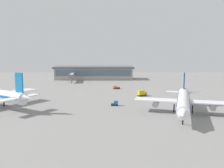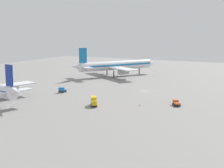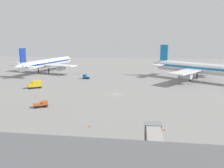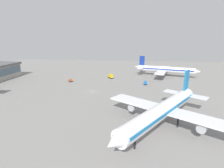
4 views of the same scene
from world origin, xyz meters
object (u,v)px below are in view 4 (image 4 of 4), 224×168
(airplane_at_gate, at_px, (163,110))
(baggage_tug, at_px, (145,83))
(airplane_taxiing, at_px, (165,69))
(safety_cone_mid_apron, at_px, (17,98))
(catering_truck, at_px, (111,76))
(safety_cone_near_gate, at_px, (89,79))
(safety_cone_far_side, at_px, (36,88))
(pushback_tractor, at_px, (71,80))

(airplane_at_gate, height_order, baggage_tug, airplane_at_gate)
(airplane_taxiing, height_order, safety_cone_mid_apron, airplane_taxiing)
(airplane_at_gate, bearing_deg, catering_truck, -125.29)
(airplane_at_gate, relative_size, safety_cone_near_gate, 81.93)
(airplane_at_gate, bearing_deg, airplane_taxiing, -155.48)
(safety_cone_mid_apron, distance_m, safety_cone_far_side, 18.73)
(pushback_tractor, distance_m, baggage_tug, 52.01)
(safety_cone_near_gate, bearing_deg, pushback_tractor, -58.74)
(safety_cone_near_gate, xyz_separation_m, safety_cone_mid_apron, (44.98, -26.32, 0.00))
(safety_cone_far_side, bearing_deg, safety_cone_near_gate, 134.62)
(pushback_tractor, bearing_deg, safety_cone_far_side, -68.46)
(airplane_at_gate, xyz_separation_m, airplane_taxiing, (-85.16, 13.56, -0.55))
(catering_truck, xyz_separation_m, safety_cone_far_side, (33.41, -41.62, -1.40))
(airplane_taxiing, relative_size, safety_cone_near_gate, 83.66)
(safety_cone_far_side, bearing_deg, airplane_taxiing, 118.65)
(airplane_at_gate, xyz_separation_m, catering_truck, (-73.00, -28.23, -4.51))
(pushback_tractor, bearing_deg, safety_cone_near_gate, 90.80)
(airplane_taxiing, distance_m, safety_cone_near_gate, 60.24)
(pushback_tractor, distance_m, safety_cone_near_gate, 13.59)
(airplane_at_gate, distance_m, safety_cone_far_side, 80.51)
(baggage_tug, bearing_deg, safety_cone_near_gate, 81.00)
(pushback_tractor, distance_m, safety_cone_mid_apron, 40.70)
(catering_truck, distance_m, safety_cone_mid_apron, 66.55)
(pushback_tractor, relative_size, baggage_tug, 1.44)
(catering_truck, relative_size, safety_cone_near_gate, 9.56)
(baggage_tug, bearing_deg, safety_cone_mid_apron, 121.62)
(airplane_at_gate, bearing_deg, safety_cone_near_gate, -113.14)
(catering_truck, distance_m, safety_cone_near_gate, 16.69)
(pushback_tractor, bearing_deg, airplane_at_gate, 12.54)
(baggage_tug, height_order, safety_cone_near_gate, baggage_tug)
(airplane_taxiing, distance_m, safety_cone_mid_apron, 105.22)
(baggage_tug, bearing_deg, safety_cone_far_side, 107.78)
(airplane_taxiing, height_order, safety_cone_far_side, airplane_taxiing)
(baggage_tug, xyz_separation_m, safety_cone_mid_apron, (36.39, -66.71, -0.86))
(baggage_tug, bearing_deg, airplane_at_gate, -174.14)
(airplane_at_gate, distance_m, airplane_taxiing, 86.24)
(airplane_at_gate, relative_size, safety_cone_mid_apron, 81.93)
(catering_truck, xyz_separation_m, safety_cone_near_gate, (7.16, -15.01, -1.40))
(airplane_at_gate, height_order, airplane_taxiing, airplane_at_gate)
(safety_cone_mid_apron, bearing_deg, airplane_taxiing, 127.72)
(safety_cone_far_side, bearing_deg, baggage_tug, 104.77)
(airplane_taxiing, xyz_separation_m, safety_cone_mid_apron, (64.29, -83.12, -5.36))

